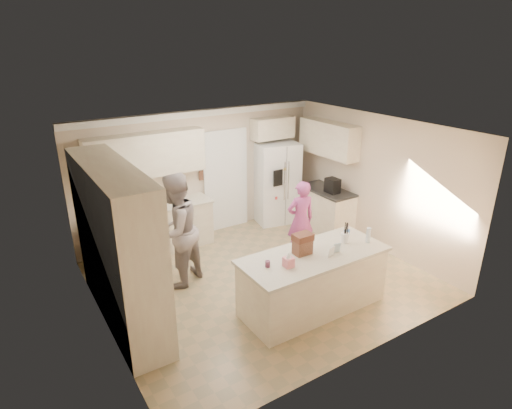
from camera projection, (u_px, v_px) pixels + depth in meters
floor at (262, 279)px, 7.41m from camera, size 5.20×4.60×0.02m
ceiling at (263, 129)px, 6.46m from camera, size 5.20×4.60×0.02m
wall_back at (201, 174)px, 8.75m from camera, size 5.20×0.02×2.60m
wall_front at (368, 270)px, 5.12m from camera, size 5.20×0.02×2.60m
wall_left at (97, 249)px, 5.63m from camera, size 0.02×4.60×2.60m
wall_right at (375, 182)px, 8.24m from camera, size 0.02×4.60×2.60m
crown_back at (199, 114)px, 8.27m from camera, size 5.20×0.08×0.12m
pantry_bank at (118, 246)px, 5.99m from camera, size 0.60×2.60×2.35m
back_base_cab at (156, 230)px, 8.25m from camera, size 2.20×0.60×0.88m
back_countertop at (154, 208)px, 8.07m from camera, size 2.24×0.63×0.04m
back_upper_cab at (146, 155)px, 7.81m from camera, size 2.20×0.35×0.80m
doorway_opening at (225, 181)px, 9.10m from camera, size 0.90×0.06×2.10m
doorway_casing at (226, 182)px, 9.07m from camera, size 1.02×0.03×2.22m
wall_frame_upper at (202, 162)px, 8.64m from camera, size 0.15×0.02×0.20m
wall_frame_lower at (202, 175)px, 8.74m from camera, size 0.15×0.02×0.20m
refrigerator at (276, 183)px, 9.48m from camera, size 1.02×0.86×1.80m
fridge_seam at (286, 187)px, 9.20m from camera, size 0.02×0.02×1.78m
fridge_dispenser at (278, 178)px, 8.99m from camera, size 0.22×0.03×0.35m
fridge_handle_l at (285, 181)px, 9.11m from camera, size 0.02×0.02×0.85m
fridge_handle_r at (288, 180)px, 9.16m from camera, size 0.02×0.02×0.85m
over_fridge_cab at (273, 128)px, 9.14m from camera, size 0.95×0.35×0.45m
right_base_cab at (326, 210)px, 9.19m from camera, size 0.60×1.20×0.88m
right_countertop at (327, 190)px, 9.01m from camera, size 0.63×1.24×0.04m
right_upper_cab at (328, 139)px, 8.86m from camera, size 0.35×1.50×0.70m
coffee_maker at (332, 186)px, 8.78m from camera, size 0.22×0.28×0.30m
island_base at (313, 282)px, 6.49m from camera, size 2.20×0.90×0.88m
island_top at (314, 255)px, 6.32m from camera, size 2.28×0.96×0.05m
utensil_crock at (345, 238)px, 6.65m from camera, size 0.13×0.13×0.15m
tissue_box at (289, 262)px, 5.93m from camera, size 0.13×0.13×0.14m
tissue_plume at (289, 255)px, 5.89m from camera, size 0.08×0.08×0.08m
dollhouse_body at (302, 247)px, 6.27m from camera, size 0.26×0.18×0.22m
dollhouse_roof at (303, 237)px, 6.22m from camera, size 0.28×0.20×0.10m
jam_jar at (268, 264)px, 5.93m from camera, size 0.07×0.07×0.09m
greeting_card_a at (332, 252)px, 6.20m from camera, size 0.12×0.06×0.16m
greeting_card_b at (337, 248)px, 6.31m from camera, size 0.12×0.05×0.16m
water_bottle at (368, 235)px, 6.62m from camera, size 0.07×0.07×0.24m
shaker_salt at (345, 233)px, 6.88m from camera, size 0.05×0.05×0.09m
shaker_pepper at (348, 232)px, 6.91m from camera, size 0.05×0.05×0.09m
teen_boy at (176, 231)px, 6.95m from camera, size 1.18×1.09×1.94m
teen_girl at (301, 220)px, 7.92m from camera, size 0.60×0.45×1.50m
fridge_magnets at (286, 187)px, 9.19m from camera, size 0.76×0.02×1.44m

